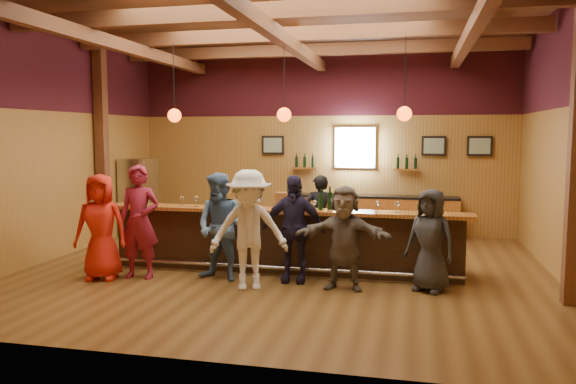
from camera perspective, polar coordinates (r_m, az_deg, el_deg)
name	(u,v)px	position (r m, az deg, el deg)	size (l,w,h in m)	color
room	(285,84)	(9.69, -0.32, 10.88)	(9.04, 9.00, 4.52)	brown
bar_counter	(287,240)	(9.91, -0.10, -4.86)	(6.30, 1.07, 1.11)	black
back_bar_cabinet	(370,215)	(13.24, 8.37, -2.37)	(4.00, 0.52, 0.95)	#97501B
window	(355,148)	(13.37, 6.83, 4.50)	(0.95, 0.09, 0.95)	silver
framed_pictures	(392,146)	(13.29, 10.56, 4.65)	(5.35, 0.05, 0.45)	black
wine_shelves	(355,166)	(13.32, 6.78, 2.65)	(3.00, 0.18, 0.30)	#97501B
pendant_lights	(284,114)	(9.60, -0.40, 7.90)	(4.24, 0.24, 1.37)	black
stainless_fridge	(139,197)	(13.58, -14.91, -0.50)	(0.70, 0.70, 1.80)	silver
customer_orange	(101,227)	(9.67, -18.48, -3.37)	(0.85, 0.55, 1.73)	red
customer_redvest	(139,222)	(9.55, -14.88, -2.93)	(0.69, 0.45, 1.88)	maroon
customer_denim	(221,227)	(9.16, -6.83, -3.54)	(0.85, 0.66, 1.75)	#4A6B94
customer_white	(249,230)	(8.59, -3.99, -3.86)	(1.19, 0.68, 1.84)	white
customer_navy	(293,229)	(9.01, 0.54, -3.74)	(1.01, 0.42, 1.73)	#201C38
customer_brown	(344,238)	(8.63, 5.72, -4.64)	(1.48, 0.47, 1.60)	#645A50
customer_dark	(430,240)	(8.75, 14.27, -4.78)	(0.76, 0.50, 1.56)	#2B2C2E
bartender	(320,216)	(10.78, 3.23, -2.49)	(0.58, 0.38, 1.60)	black
ice_bucket	(282,200)	(9.62, -0.60, -0.84)	(0.25, 0.25, 0.27)	brown
bottle_a	(330,200)	(9.47, 4.27, -0.85)	(0.09, 0.09, 0.39)	black
bottle_b	(321,202)	(9.41, 3.33, -0.99)	(0.08, 0.08, 0.35)	black
glass_a	(149,198)	(10.26, -13.91, -0.55)	(0.09, 0.09, 0.20)	silver
glass_b	(182,199)	(10.10, -10.70, -0.69)	(0.07, 0.07, 0.17)	silver
glass_c	(196,199)	(9.91, -9.30, -0.69)	(0.09, 0.09, 0.19)	silver
glass_d	(239,200)	(9.69, -5.04, -0.81)	(0.08, 0.08, 0.19)	silver
glass_e	(260,200)	(9.65, -2.83, -0.80)	(0.09, 0.09, 0.19)	silver
glass_f	(315,203)	(9.34, 2.72, -1.13)	(0.08, 0.08, 0.17)	silver
glass_g	(377,204)	(9.22, 9.08, -1.25)	(0.08, 0.08, 0.18)	silver
glass_h	(398,205)	(9.23, 11.08, -1.26)	(0.08, 0.08, 0.18)	silver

